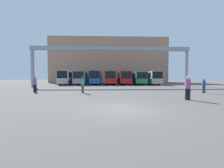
{
  "coord_description": "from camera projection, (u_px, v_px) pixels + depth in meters",
  "views": [
    {
      "loc": [
        -0.96,
        -8.18,
        1.75
      ],
      "look_at": [
        0.32,
        23.76,
        0.3
      ],
      "focal_mm": 24.0,
      "sensor_mm": 36.0,
      "label": 1
    }
  ],
  "objects": [
    {
      "name": "ground_plane",
      "position": [
        123.0,
        109.0,
        8.29
      ],
      "size": [
        200.0,
        200.0,
        0.0
      ],
      "primitive_type": "plane",
      "color": "#514F4C"
    },
    {
      "name": "building_backdrop",
      "position": [
        109.0,
        62.0,
        53.03
      ],
      "size": [
        38.12,
        12.0,
        14.58
      ],
      "color": "tan",
      "rests_on": "ground"
    },
    {
      "name": "overhead_gantry",
      "position": [
        111.0,
        53.0,
        27.84
      ],
      "size": [
        29.42,
        0.8,
        7.43
      ],
      "color": "gray",
      "rests_on": "ground"
    },
    {
      "name": "bus_slot_0",
      "position": [
        68.0,
        77.0,
        36.66
      ],
      "size": [
        2.45,
        10.35,
        3.23
      ],
      "color": "beige",
      "rests_on": "ground"
    },
    {
      "name": "bus_slot_1",
      "position": [
        82.0,
        77.0,
        37.14
      ],
      "size": [
        2.55,
        11.02,
        3.12
      ],
      "color": "#999EA5",
      "rests_on": "ground"
    },
    {
      "name": "bus_slot_2",
      "position": [
        96.0,
        77.0,
        36.94
      ],
      "size": [
        2.44,
        10.35,
        3.19
      ],
      "color": "#1959A5",
      "rests_on": "ground"
    },
    {
      "name": "bus_slot_3",
      "position": [
        110.0,
        77.0,
        37.0
      ],
      "size": [
        2.44,
        10.19,
        3.12
      ],
      "color": "red",
      "rests_on": "ground"
    },
    {
      "name": "bus_slot_4",
      "position": [
        124.0,
        77.0,
        37.2
      ],
      "size": [
        2.58,
        10.32,
        3.11
      ],
      "color": "red",
      "rests_on": "ground"
    },
    {
      "name": "bus_slot_5",
      "position": [
        137.0,
        77.0,
        37.83
      ],
      "size": [
        2.57,
        11.3,
        2.98
      ],
      "color": "#268C4C",
      "rests_on": "ground"
    },
    {
      "name": "bus_slot_6",
      "position": [
        150.0,
        77.0,
        37.98
      ],
      "size": [
        2.56,
        11.33,
        3.1
      ],
      "color": "beige",
      "rests_on": "ground"
    },
    {
      "name": "pedestrian_far_center",
      "position": [
        83.0,
        84.0,
        16.5
      ],
      "size": [
        0.38,
        0.38,
        1.84
      ],
      "rotation": [
        0.0,
        0.0,
        2.23
      ],
      "color": "brown",
      "rests_on": "ground"
    },
    {
      "name": "pedestrian_near_center",
      "position": [
        188.0,
        87.0,
        11.49
      ],
      "size": [
        0.38,
        0.38,
        1.84
      ],
      "rotation": [
        0.0,
        0.0,
        5.75
      ],
      "color": "black",
      "rests_on": "ground"
    },
    {
      "name": "pedestrian_near_left",
      "position": [
        35.0,
        84.0,
        17.56
      ],
      "size": [
        0.38,
        0.38,
        1.83
      ],
      "rotation": [
        0.0,
        0.0,
        3.24
      ],
      "color": "black",
      "rests_on": "ground"
    },
    {
      "name": "pedestrian_mid_left",
      "position": [
        204.0,
        85.0,
        16.57
      ],
      "size": [
        0.33,
        0.33,
        1.59
      ],
      "rotation": [
        0.0,
        0.0,
        5.16
      ],
      "color": "navy",
      "rests_on": "ground"
    }
  ]
}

